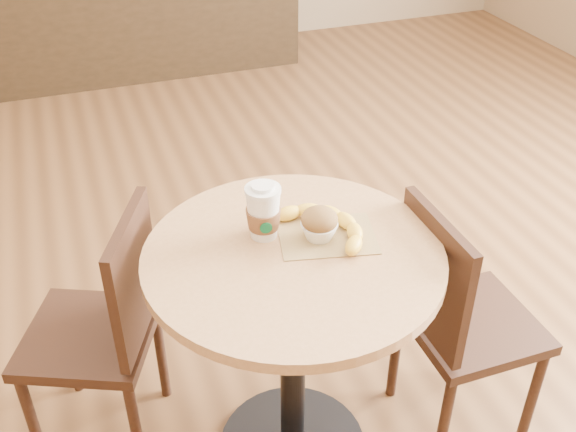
# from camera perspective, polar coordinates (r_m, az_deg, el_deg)

# --- Properties ---
(cafe_table) EXTENTS (0.74, 0.74, 0.75)m
(cafe_table) POSITION_cam_1_polar(r_m,az_deg,el_deg) (1.77, 0.44, -8.28)
(cafe_table) COLOR black
(cafe_table) RESTS_ON ground
(chair_left) EXTENTS (0.46, 0.46, 0.80)m
(chair_left) POSITION_cam_1_polar(r_m,az_deg,el_deg) (1.96, -15.15, -8.96)
(chair_left) COLOR black
(chair_left) RESTS_ON ground
(chair_right) EXTENTS (0.35, 0.35, 0.80)m
(chair_right) POSITION_cam_1_polar(r_m,az_deg,el_deg) (1.98, 14.12, -8.32)
(chair_right) COLOR black
(chair_right) RESTS_ON ground
(kraft_bag) EXTENTS (0.27, 0.23, 0.00)m
(kraft_bag) POSITION_cam_1_polar(r_m,az_deg,el_deg) (1.69, 3.33, -1.69)
(kraft_bag) COLOR olive
(kraft_bag) RESTS_ON cafe_table
(coffee_cup) EXTENTS (0.09, 0.09, 0.15)m
(coffee_cup) POSITION_cam_1_polar(r_m,az_deg,el_deg) (1.66, -2.10, 0.24)
(coffee_cup) COLOR silver
(coffee_cup) RESTS_ON cafe_table
(muffin) EXTENTS (0.09, 0.09, 0.08)m
(muffin) POSITION_cam_1_polar(r_m,az_deg,el_deg) (1.66, 2.67, -0.67)
(muffin) COLOR white
(muffin) RESTS_ON kraft_bag
(banana) EXTENTS (0.29, 0.32, 0.04)m
(banana) POSITION_cam_1_polar(r_m,az_deg,el_deg) (1.69, 3.12, -1.01)
(banana) COLOR gold
(banana) RESTS_ON kraft_bag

